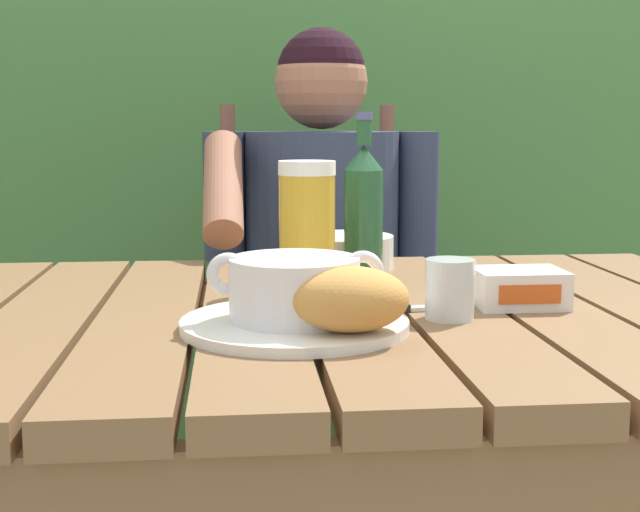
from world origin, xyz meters
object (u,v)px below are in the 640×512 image
at_px(chair_near_diner, 314,342).
at_px(beer_bottle, 363,210).
at_px(soup_bowl, 294,287).
at_px(diner_bowl, 345,252).
at_px(serving_plate, 295,324).
at_px(water_glass_small, 450,289).
at_px(person_eating, 322,269).
at_px(butter_tub, 519,288).
at_px(beer_glass, 307,225).
at_px(bread_roll, 351,299).

relative_size(chair_near_diner, beer_bottle, 4.11).
bearing_deg(soup_bowl, diner_bowl, 75.00).
bearing_deg(serving_plate, chair_near_diner, 83.41).
distance_m(chair_near_diner, water_glass_small, 0.99).
distance_m(person_eating, serving_plate, 0.78).
bearing_deg(diner_bowl, serving_plate, -105.00).
relative_size(soup_bowl, butter_tub, 1.75).
xyz_separation_m(person_eating, water_glass_small, (0.08, -0.73, 0.10)).
bearing_deg(person_eating, serving_plate, -98.13).
bearing_deg(person_eating, butter_tub, -74.09).
xyz_separation_m(serving_plate, beer_glass, (0.04, 0.25, 0.09)).
bearing_deg(chair_near_diner, beer_bottle, -88.64).
xyz_separation_m(water_glass_small, diner_bowl, (-0.08, 0.38, -0.01)).
height_order(beer_bottle, water_glass_small, beer_bottle).
relative_size(chair_near_diner, beer_glass, 5.67).
bearing_deg(water_glass_small, beer_bottle, 102.57).
xyz_separation_m(bread_roll, beer_glass, (-0.02, 0.31, 0.04)).
relative_size(person_eating, diner_bowl, 7.48).
xyz_separation_m(chair_near_diner, beer_glass, (-0.08, -0.73, 0.36)).
bearing_deg(butter_tub, serving_plate, -161.75).
height_order(bread_roll, beer_bottle, beer_bottle).
xyz_separation_m(chair_near_diner, beer_bottle, (0.02, -0.65, 0.37)).
distance_m(person_eating, beer_glass, 0.55).
relative_size(person_eating, water_glass_small, 16.15).
relative_size(person_eating, butter_tub, 10.38).
height_order(soup_bowl, butter_tub, soup_bowl).
height_order(chair_near_diner, water_glass_small, chair_near_diner).
height_order(chair_near_diner, beer_glass, chair_near_diner).
bearing_deg(diner_bowl, bread_roll, -96.59).
relative_size(serving_plate, beer_bottle, 1.05).
distance_m(beer_bottle, butter_tub, 0.29).
bearing_deg(person_eating, soup_bowl, -98.13).
distance_m(beer_bottle, water_glass_small, 0.30).
distance_m(person_eating, beer_bottle, 0.48).
bearing_deg(serving_plate, diner_bowl, 75.00).
height_order(beer_glass, water_glass_small, beer_glass).
xyz_separation_m(soup_bowl, bread_roll, (0.06, -0.07, -0.00)).
bearing_deg(bread_roll, person_eating, 86.35).
bearing_deg(water_glass_small, serving_plate, -169.66).
height_order(beer_bottle, diner_bowl, beer_bottle).
relative_size(chair_near_diner, water_glass_small, 14.14).
height_order(chair_near_diner, person_eating, person_eating).
bearing_deg(diner_bowl, beer_glass, -113.99).
height_order(person_eating, soup_bowl, person_eating).
height_order(soup_bowl, diner_bowl, soup_bowl).
bearing_deg(bread_roll, diner_bowl, 83.41).
bearing_deg(bread_roll, butter_tub, 34.08).
height_order(bread_roll, butter_tub, bread_roll).
bearing_deg(serving_plate, beer_glass, 81.81).
xyz_separation_m(water_glass_small, butter_tub, (0.11, 0.06, -0.01)).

